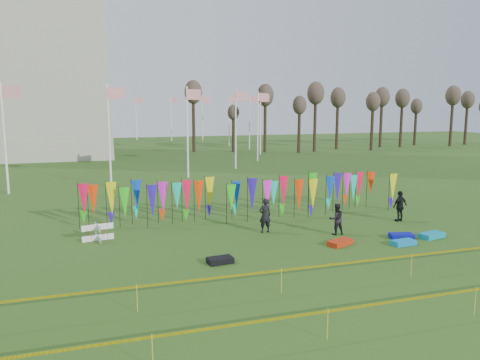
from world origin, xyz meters
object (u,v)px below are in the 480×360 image
object	(u,v)px
kite_bag_red	(340,242)
kite_bag_blue	(401,236)
box_kite	(98,232)
kite_bag_teal	(432,235)
kite_bag_turquoise	(403,243)
person_right	(400,206)
person_mid	(336,219)
kite_bag_black	(220,260)
person_left	(265,215)

from	to	relation	value
kite_bag_red	kite_bag_blue	bearing A→B (deg)	1.27
box_kite	kite_bag_teal	xyz separation A→B (m)	(15.45, -4.32, -0.29)
kite_bag_turquoise	kite_bag_blue	xyz separation A→B (m)	(0.59, 0.95, 0.01)
person_right	person_mid	bearing A→B (deg)	3.73
person_right	kite_bag_teal	world-z (taller)	person_right
box_kite	kite_bag_teal	distance (m)	16.04
kite_bag_turquoise	kite_bag_black	size ratio (longest dim) A/B	1.08
kite_bag_black	person_right	bearing A→B (deg)	18.32
person_right	kite_bag_red	size ratio (longest dim) A/B	1.34
box_kite	kite_bag_black	world-z (taller)	box_kite
box_kite	person_mid	distance (m)	11.54
person_mid	kite_bag_teal	world-z (taller)	person_mid
person_mid	kite_bag_turquoise	distance (m)	3.34
person_right	kite_bag_turquoise	size ratio (longest dim) A/B	1.54
kite_bag_blue	kite_bag_black	distance (m)	9.32
kite_bag_blue	person_right	bearing A→B (deg)	55.28
kite_bag_blue	kite_bag_teal	world-z (taller)	kite_bag_teal
kite_bag_black	person_mid	bearing A→B (deg)	19.93
person_left	kite_bag_red	size ratio (longest dim) A/B	1.38
person_right	kite_bag_blue	size ratio (longest dim) A/B	1.54
person_mid	person_left	bearing A→B (deg)	-19.82
kite_bag_turquoise	box_kite	bearing A→B (deg)	159.81
person_left	person_mid	bearing A→B (deg)	153.89
person_mid	kite_bag_turquoise	size ratio (longest dim) A/B	1.42
kite_bag_black	person_left	bearing A→B (deg)	48.46
person_left	kite_bag_blue	distance (m)	6.66
person_mid	kite_bag_red	world-z (taller)	person_mid
person_mid	kite_bag_teal	distance (m)	4.63
box_kite	kite_bag_blue	bearing A→B (deg)	-15.86
box_kite	person_right	size ratio (longest dim) A/B	0.49
kite_bag_red	kite_bag_teal	bearing A→B (deg)	-3.34
person_mid	kite_bag_black	distance (m)	7.07
box_kite	kite_bag_teal	size ratio (longest dim) A/B	0.65
person_right	kite_bag_red	world-z (taller)	person_right
person_mid	kite_bag_teal	bearing A→B (deg)	158.90
kite_bag_red	kite_bag_black	bearing A→B (deg)	-172.83
box_kite	person_right	xyz separation A→B (m)	(15.99, -1.04, 0.44)
person_left	person_mid	xyz separation A→B (m)	(3.23, -1.42, -0.09)
kite_bag_turquoise	kite_bag_teal	bearing A→B (deg)	15.90
kite_bag_blue	kite_bag_teal	distance (m)	1.53
box_kite	person_left	size ratio (longest dim) A/B	0.48
kite_bag_turquoise	kite_bag_blue	bearing A→B (deg)	58.21
kite_bag_turquoise	person_right	bearing A→B (deg)	55.98
person_left	kite_bag_teal	world-z (taller)	person_left
kite_bag_turquoise	kite_bag_black	world-z (taller)	kite_bag_black
box_kite	kite_bag_teal	bearing A→B (deg)	-15.64
person_right	kite_bag_black	bearing A→B (deg)	6.04
person_right	kite_bag_black	world-z (taller)	person_right
person_left	kite_bag_blue	world-z (taller)	person_left
kite_bag_red	person_left	bearing A→B (deg)	129.56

